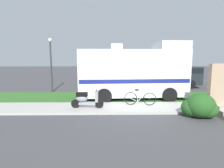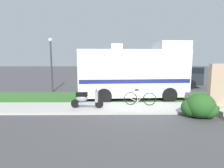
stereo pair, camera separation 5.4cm
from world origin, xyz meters
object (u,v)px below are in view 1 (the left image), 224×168
Objects in this scene: bottle_spare at (200,105)px; bicycle at (140,98)px; pickup_truck_near at (174,76)px; street_lamp_post at (51,60)px; scooter at (86,99)px; motorhome_rv at (134,72)px; bottle_green at (216,102)px.

bicycle is at bearing 173.29° from bottle_spare.
pickup_truck_near is 23.08× the size of bottle_spare.
bicycle is at bearing -36.39° from street_lamp_post.
bottle_spare is at bearing -6.71° from bicycle.
pickup_truck_near is (6.93, 7.17, 0.39)m from scooter.
motorhome_rv is 6.43m from street_lamp_post.
motorhome_rv is 2.42m from bicycle.
street_lamp_post is (-6.04, 4.45, 1.97)m from bicycle.
motorhome_rv is 24.62× the size of bottle_green.
bicycle is 4.28m from bottle_green.
bottle_spare is at bearing -27.80° from street_lamp_post.
motorhome_rv reaches higher than bottle_green.
pickup_truck_near is (4.09, 6.64, 0.46)m from bicycle.
scooter is at bearing -136.26° from motorhome_rv.
motorhome_rv is at bearing -21.74° from street_lamp_post.
pickup_truck_near is 10.47m from street_lamp_post.
pickup_truck_near is 7.11m from bottle_spare.
motorhome_rv reaches higher than bicycle.
bottle_green is 1.30m from bottle_spare.
pickup_truck_near is (4.20, 4.55, -0.77)m from motorhome_rv.
scooter is at bearing -169.41° from bicycle.
street_lamp_post is at bearing 157.56° from bottle_green.
scooter is 9.98m from pickup_truck_near.
scooter reaches higher than bottle_green.
motorhome_rv is 1.23× the size of pickup_truck_near.
bicycle is 7.08× the size of bottle_spare.
scooter is (-2.74, -2.62, -1.16)m from motorhome_rv.
street_lamp_post reaches higher than pickup_truck_near.
pickup_truck_near is at bearing 12.19° from street_lamp_post.
bottle_green is 0.07× the size of street_lamp_post.
bicycle is 6.15× the size of bottle_green.
pickup_truck_near is at bearing 81.91° from bottle_spare.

